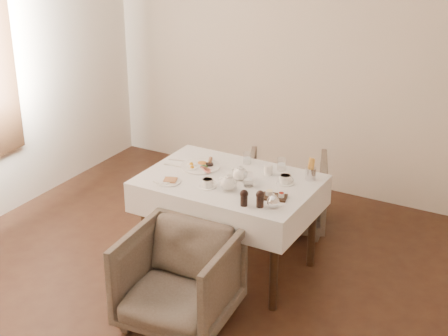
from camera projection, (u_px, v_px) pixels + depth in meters
table at (229, 193)px, 5.11m from camera, size 1.28×0.88×0.75m
armchair_near at (179, 279)px, 4.60m from camera, size 0.77×0.79×0.66m
armchair_far at (287, 192)px, 5.90m from camera, size 0.88×0.89×0.62m
breakfast_plate at (201, 166)px, 5.27m from camera, size 0.31×0.31×0.04m
side_plate at (167, 181)px, 5.01m from camera, size 0.18×0.18×0.02m
teapot_centre at (240, 173)px, 5.02m from camera, size 0.18×0.15×0.12m
teapot_front at (228, 182)px, 4.86m from camera, size 0.19×0.16×0.13m
creamer at (268, 170)px, 5.13m from camera, size 0.07×0.07×0.07m
teacup_near at (207, 183)px, 4.93m from camera, size 0.13×0.13×0.06m
teacup_far at (285, 180)px, 4.98m from camera, size 0.13×0.13×0.07m
glass_left at (247, 158)px, 5.32m from camera, size 0.08×0.08×0.09m
glass_mid at (248, 180)px, 4.93m from camera, size 0.09×0.09×0.10m
glass_right at (282, 164)px, 5.20m from camera, size 0.08×0.08×0.10m
condiment_board at (274, 196)px, 4.77m from camera, size 0.20×0.16×0.04m
pepper_mill_left at (244, 198)px, 4.64m from camera, size 0.08×0.08×0.12m
pepper_mill_right at (260, 199)px, 4.62m from camera, size 0.08×0.08×0.12m
silver_pot at (273, 201)px, 4.61m from camera, size 0.11×0.09×0.11m
fries_cup at (311, 170)px, 5.03m from camera, size 0.08×0.08×0.17m
cutlery_fork at (181, 161)px, 5.38m from camera, size 0.20×0.06×0.00m
cutlery_knife at (176, 166)px, 5.28m from camera, size 0.20×0.04×0.00m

